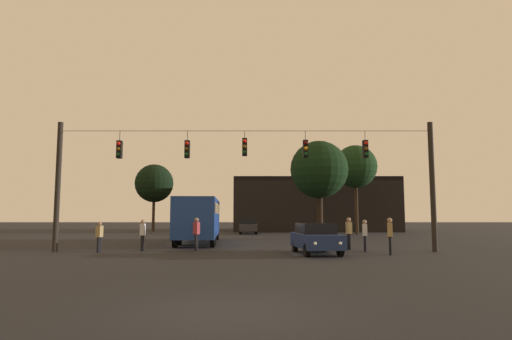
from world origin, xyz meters
The scene contains 15 objects.
ground_plane centered at (0.00, 24.50, 0.00)m, with size 168.00×168.00×0.00m, color black.
overhead_signal_span centered at (-0.01, 14.13, 4.12)m, with size 20.25×0.44×6.91m.
city_bus centered at (-3.36, 21.38, 1.87)m, with size 3.13×11.13×3.00m.
car_near_right centered at (3.56, 12.88, 0.80)m, with size 2.24×4.47×1.52m.
car_far_left centered at (-0.21, 35.87, 0.80)m, with size 1.88×4.37×1.52m.
pedestrian_crossing_left centered at (5.76, 15.46, 1.02)m, with size 0.31×0.40×1.78m.
pedestrian_crossing_center centered at (7.08, 12.31, 1.02)m, with size 0.34×0.42×1.79m.
pedestrian_crossing_right centered at (-2.67, 14.96, 1.01)m, with size 0.34×0.42×1.78m.
pedestrian_near_bus centered at (-5.56, 14.79, 0.95)m, with size 0.25×0.36×1.68m.
pedestrian_trailing centered at (6.35, 14.27, 0.94)m, with size 0.30×0.40×1.67m.
pedestrian_far_side centered at (-7.54, 13.77, 0.89)m, with size 0.29×0.39×1.58m.
corner_building centered at (7.66, 46.77, 3.15)m, with size 19.23×13.59×6.31m.
tree_left_silhouette centered at (5.66, 25.85, 5.54)m, with size 4.63×4.63×7.89m.
tree_behind_building centered at (-11.85, 43.94, 5.76)m, with size 4.64×4.64×8.10m.
tree_right_far centered at (10.58, 34.42, 6.74)m, with size 4.30×4.30×8.92m.
Camera 1 is at (0.58, -8.93, 1.92)m, focal length 30.50 mm.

